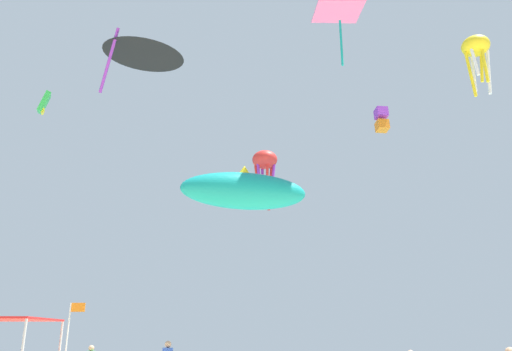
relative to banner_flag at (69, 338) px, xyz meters
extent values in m
sphere|color=tan|center=(3.53, 2.18, -0.28)|extent=(0.28, 0.28, 0.28)
sphere|color=tan|center=(-0.14, 3.49, -0.46)|extent=(0.25, 0.25, 0.25)
cylinder|color=silver|center=(-0.07, 0.00, -0.36)|extent=(0.06, 0.06, 3.36)
cube|color=orange|center=(0.23, 0.00, 1.14)|extent=(0.55, 0.02, 0.35)
ellipsoid|color=yellow|center=(20.89, 6.14, 17.07)|extent=(2.37, 2.37, 1.21)
cylinder|color=yellow|center=(21.25, 6.50, 15.77)|extent=(0.32, 0.32, 1.88)
cylinder|color=white|center=(20.76, 6.64, 15.49)|extent=(0.25, 0.42, 2.43)
cylinder|color=yellow|center=(20.39, 6.28, 15.21)|extent=(0.47, 0.26, 2.98)
cylinder|color=white|center=(20.52, 5.78, 15.77)|extent=(0.32, 0.32, 1.88)
cylinder|color=yellow|center=(21.02, 5.65, 15.49)|extent=(0.25, 0.42, 2.43)
cylinder|color=white|center=(21.38, 6.01, 15.21)|extent=(0.47, 0.26, 2.98)
cube|color=pink|center=(11.87, 2.53, 17.08)|extent=(2.79, 2.79, 0.18)
cylinder|color=teal|center=(11.87, 2.53, 14.94)|extent=(0.13, 0.13, 2.75)
ellipsoid|color=teal|center=(6.76, 2.26, 6.62)|extent=(6.35, 3.24, 2.04)
cone|color=yellow|center=(6.76, 2.26, 7.57)|extent=(1.07, 1.14, 0.77)
cone|color=black|center=(0.76, 5.30, 16.24)|extent=(6.68, 6.69, 1.48)
cylinder|color=purple|center=(-0.86, 4.08, 14.71)|extent=(1.36, 1.74, 3.29)
cube|color=purple|center=(18.52, 19.59, 18.79)|extent=(1.12, 1.20, 0.99)
cube|color=orange|center=(18.52, 19.59, 17.58)|extent=(1.12, 1.20, 0.99)
cube|color=green|center=(-6.18, 8.59, 14.27)|extent=(2.39, 4.06, 2.73)
cube|color=yellow|center=(-6.18, 8.59, 13.68)|extent=(1.54, 3.18, 1.51)
ellipsoid|color=red|center=(8.25, 19.92, 14.52)|extent=(2.66, 2.66, 1.56)
cylinder|color=red|center=(8.43, 19.28, 12.84)|extent=(0.31, 0.47, 2.42)
cylinder|color=purple|center=(8.89, 19.75, 12.48)|extent=(0.54, 0.32, 3.13)
cylinder|color=red|center=(8.71, 20.39, 12.12)|extent=(0.51, 0.51, 3.85)
cylinder|color=purple|center=(8.07, 20.55, 12.84)|extent=(0.31, 0.47, 2.42)
cylinder|color=red|center=(7.61, 20.08, 12.48)|extent=(0.54, 0.32, 3.13)
cylinder|color=purple|center=(7.79, 19.44, 12.12)|extent=(0.51, 0.51, 3.85)
camera|label=1|loc=(7.11, -20.64, 0.02)|focal=35.21mm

